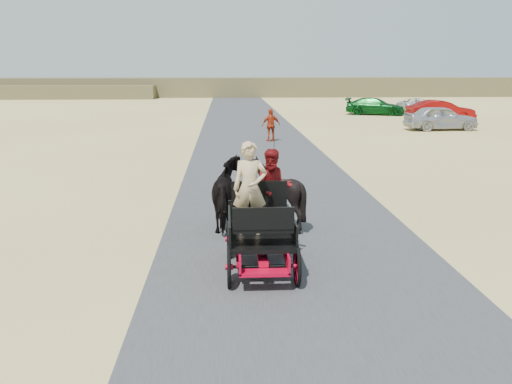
{
  "coord_description": "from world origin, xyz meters",
  "views": [
    {
      "loc": [
        -1.48,
        -12.88,
        3.92
      ],
      "look_at": [
        -0.83,
        -0.66,
        1.2
      ],
      "focal_mm": 40.0,
      "sensor_mm": 36.0,
      "label": 1
    }
  ],
  "objects_px": {
    "car_c": "(375,106)",
    "horse_left": "(231,194)",
    "carriage": "(260,251)",
    "horse_right": "(275,193)",
    "car_a": "(441,118)",
    "pedestrian": "(271,125)",
    "car_b": "(440,111)",
    "car_d": "(419,105)"
  },
  "relations": [
    {
      "from": "horse_right",
      "to": "car_c",
      "type": "bearing_deg",
      "value": -108.67
    },
    {
      "from": "horse_left",
      "to": "car_c",
      "type": "relative_size",
      "value": 0.42
    },
    {
      "from": "horse_left",
      "to": "horse_right",
      "type": "height_order",
      "value": "horse_right"
    },
    {
      "from": "horse_right",
      "to": "car_c",
      "type": "xyz_separation_m",
      "value": [
        10.98,
        32.48,
        -0.16
      ]
    },
    {
      "from": "horse_left",
      "to": "car_c",
      "type": "height_order",
      "value": "horse_left"
    },
    {
      "from": "horse_left",
      "to": "car_a",
      "type": "height_order",
      "value": "horse_left"
    },
    {
      "from": "pedestrian",
      "to": "car_c",
      "type": "xyz_separation_m",
      "value": [
        9.79,
        16.19,
        -0.18
      ]
    },
    {
      "from": "car_b",
      "to": "horse_right",
      "type": "bearing_deg",
      "value": 149.84
    },
    {
      "from": "horse_right",
      "to": "car_b",
      "type": "xyz_separation_m",
      "value": [
        14.02,
        26.22,
        -0.08
      ]
    },
    {
      "from": "pedestrian",
      "to": "car_b",
      "type": "relative_size",
      "value": 0.37
    },
    {
      "from": "car_d",
      "to": "car_c",
      "type": "bearing_deg",
      "value": 104.88
    },
    {
      "from": "horse_right",
      "to": "horse_left",
      "type": "bearing_deg",
      "value": 0.0
    },
    {
      "from": "horse_left",
      "to": "car_c",
      "type": "bearing_deg",
      "value": -110.39
    },
    {
      "from": "horse_left",
      "to": "pedestrian",
      "type": "xyz_separation_m",
      "value": [
        2.29,
        16.28,
        0.02
      ]
    },
    {
      "from": "car_a",
      "to": "car_b",
      "type": "relative_size",
      "value": 0.95
    },
    {
      "from": "car_a",
      "to": "pedestrian",
      "type": "bearing_deg",
      "value": 110.49
    },
    {
      "from": "horse_left",
      "to": "car_b",
      "type": "xyz_separation_m",
      "value": [
        15.12,
        26.22,
        -0.08
      ]
    },
    {
      "from": "horse_left",
      "to": "car_a",
      "type": "relative_size",
      "value": 0.45
    },
    {
      "from": "car_c",
      "to": "car_b",
      "type": "bearing_deg",
      "value": -134.46
    },
    {
      "from": "car_b",
      "to": "car_d",
      "type": "xyz_separation_m",
      "value": [
        1.84,
        9.84,
        -0.2
      ]
    },
    {
      "from": "car_c",
      "to": "horse_left",
      "type": "bearing_deg",
      "value": 179.2
    },
    {
      "from": "carriage",
      "to": "car_c",
      "type": "xyz_separation_m",
      "value": [
        11.53,
        35.48,
        0.33
      ]
    },
    {
      "from": "car_c",
      "to": "car_a",
      "type": "bearing_deg",
      "value": -154.45
    },
    {
      "from": "pedestrian",
      "to": "car_b",
      "type": "xyz_separation_m",
      "value": [
        12.83,
        9.93,
        -0.09
      ]
    },
    {
      "from": "car_c",
      "to": "car_d",
      "type": "distance_m",
      "value": 6.05
    },
    {
      "from": "car_a",
      "to": "carriage",
      "type": "bearing_deg",
      "value": 148.71
    },
    {
      "from": "horse_right",
      "to": "carriage",
      "type": "bearing_deg",
      "value": 79.61
    },
    {
      "from": "horse_right",
      "to": "car_b",
      "type": "height_order",
      "value": "horse_right"
    },
    {
      "from": "carriage",
      "to": "pedestrian",
      "type": "relative_size",
      "value": 1.39
    },
    {
      "from": "horse_right",
      "to": "car_b",
      "type": "distance_m",
      "value": 29.73
    },
    {
      "from": "horse_left",
      "to": "car_c",
      "type": "xyz_separation_m",
      "value": [
        12.08,
        32.48,
        -0.16
      ]
    },
    {
      "from": "carriage",
      "to": "horse_right",
      "type": "xyz_separation_m",
      "value": [
        0.55,
        3.0,
        0.49
      ]
    },
    {
      "from": "carriage",
      "to": "car_b",
      "type": "height_order",
      "value": "car_b"
    },
    {
      "from": "car_a",
      "to": "car_b",
      "type": "height_order",
      "value": "car_b"
    },
    {
      "from": "horse_right",
      "to": "car_c",
      "type": "height_order",
      "value": "horse_right"
    },
    {
      "from": "horse_left",
      "to": "horse_right",
      "type": "bearing_deg",
      "value": -180.0
    },
    {
      "from": "car_d",
      "to": "horse_right",
      "type": "bearing_deg",
      "value": 134.91
    },
    {
      "from": "horse_right",
      "to": "car_c",
      "type": "distance_m",
      "value": 34.28
    },
    {
      "from": "car_c",
      "to": "car_d",
      "type": "height_order",
      "value": "car_c"
    },
    {
      "from": "horse_left",
      "to": "car_c",
      "type": "distance_m",
      "value": 34.65
    },
    {
      "from": "horse_right",
      "to": "pedestrian",
      "type": "distance_m",
      "value": 16.33
    },
    {
      "from": "pedestrian",
      "to": "car_b",
      "type": "distance_m",
      "value": 16.23
    }
  ]
}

